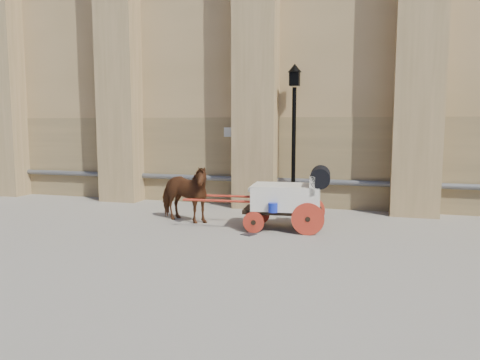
% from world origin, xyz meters
% --- Properties ---
extents(ground, '(90.00, 90.00, 0.00)m').
position_xyz_m(ground, '(0.00, 0.00, 0.00)').
color(ground, gray).
rests_on(ground, ground).
extents(horse, '(2.12, 1.44, 1.64)m').
position_xyz_m(horse, '(-2.39, 0.76, 0.82)').
color(horse, brown).
rests_on(horse, ground).
extents(carriage, '(3.91, 1.47, 1.68)m').
position_xyz_m(carriage, '(0.72, 0.64, 0.91)').
color(carriage, black).
rests_on(carriage, ground).
extents(street_lamp, '(0.44, 0.44, 4.66)m').
position_xyz_m(street_lamp, '(0.29, 3.50, 2.49)').
color(street_lamp, black).
rests_on(street_lamp, ground).
extents(drain_grate_near, '(0.42, 0.42, 0.01)m').
position_xyz_m(drain_grate_near, '(-0.20, -0.23, 0.01)').
color(drain_grate_near, black).
rests_on(drain_grate_near, ground).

